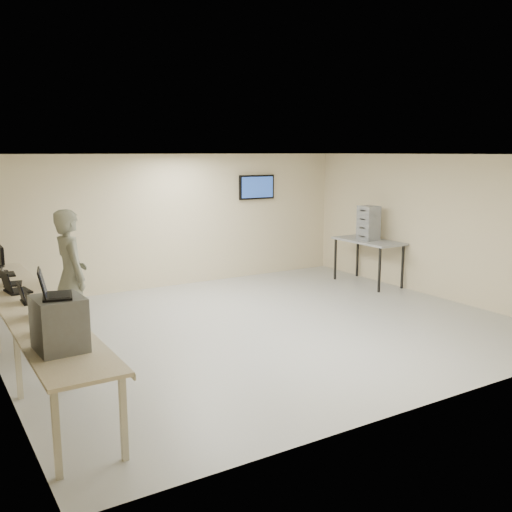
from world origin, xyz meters
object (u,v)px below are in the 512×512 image
workbench (30,308)px  soldier (71,276)px  side_table (368,243)px  equipment_box (59,324)px

workbench → soldier: size_ratio=2.98×
workbench → side_table: 7.33m
workbench → equipment_box: equipment_box is taller
soldier → side_table: 6.46m
soldier → side_table: bearing=-89.4°
workbench → soldier: (0.75, 0.87, 0.18)m
equipment_box → side_table: size_ratio=0.33×
workbench → side_table: size_ratio=3.72×
workbench → soldier: bearing=49.1°
workbench → side_table: bearing=11.2°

